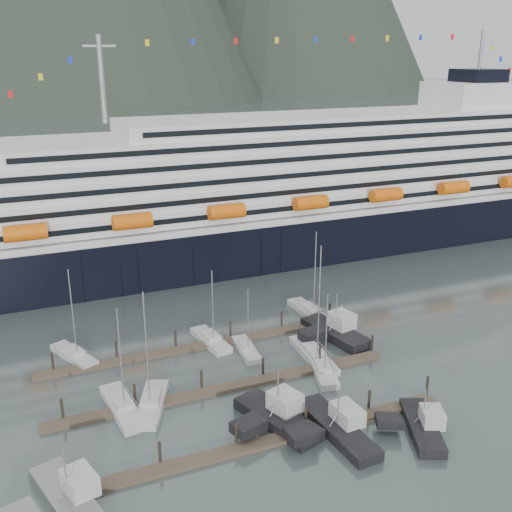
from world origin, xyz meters
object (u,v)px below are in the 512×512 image
object	(u,v)px
sailboat_c	(247,350)
sailboat_e	(74,356)
sailboat_b	(122,408)
trawler_d	(421,425)
trawler_a	(67,500)
trawler_c	(336,427)
trawler_e	(335,332)
cruise_ship	(291,198)
sailboat_g	(310,313)
sailboat_d	(314,356)
sailboat_a	(152,405)
sailboat_h	(323,371)
sailboat_f	(211,341)
trawler_b	(277,417)

from	to	relation	value
sailboat_c	sailboat_e	distance (m)	25.77
sailboat_b	trawler_d	size ratio (longest dim) A/B	1.37
sailboat_b	trawler_d	world-z (taller)	sailboat_b
trawler_a	trawler_c	distance (m)	30.98
trawler_c	trawler_e	bearing A→B (deg)	-33.77
cruise_ship	sailboat_c	world-z (taller)	cruise_ship
sailboat_c	trawler_e	xyz separation A→B (m)	(14.84, -0.85, 0.61)
sailboat_g	sailboat_d	bearing A→B (deg)	151.79
sailboat_b	sailboat_g	size ratio (longest dim) A/B	0.95
sailboat_a	sailboat_b	world-z (taller)	sailboat_a
sailboat_c	trawler_a	world-z (taller)	sailboat_c
sailboat_c	sailboat_d	xyz separation A→B (m)	(8.48, -5.70, 0.07)
sailboat_h	sailboat_c	bearing A→B (deg)	52.30
cruise_ship	sailboat_f	xyz separation A→B (m)	(-32.45, -38.19, -11.61)
sailboat_c	trawler_c	bearing A→B (deg)	-169.92
sailboat_b	trawler_c	world-z (taller)	sailboat_b
cruise_ship	sailboat_h	world-z (taller)	cruise_ship
sailboat_d	trawler_c	world-z (taller)	sailboat_d
sailboat_c	trawler_b	xyz separation A→B (m)	(-3.53, -18.64, 0.60)
trawler_a	trawler_e	world-z (taller)	trawler_e
trawler_d	trawler_e	world-z (taller)	trawler_e
trawler_a	trawler_d	xyz separation A→B (m)	(40.62, -3.39, -0.07)
cruise_ship	sailboat_d	xyz separation A→B (m)	(-19.93, -48.85, -11.58)
sailboat_a	sailboat_c	world-z (taller)	sailboat_a
trawler_a	trawler_b	size ratio (longest dim) A/B	1.04
trawler_d	sailboat_d	bearing A→B (deg)	32.78
sailboat_c	trawler_d	world-z (taller)	sailboat_c
trawler_a	trawler_e	bearing A→B (deg)	-78.99
sailboat_c	sailboat_f	size ratio (longest dim) A/B	0.85
cruise_ship	sailboat_e	xyz separation A→B (m)	(-52.83, -34.95, -11.61)
sailboat_f	sailboat_g	world-z (taller)	sailboat_g
sailboat_b	sailboat_g	xyz separation A→B (m)	(35.64, 16.63, 0.00)
sailboat_b	trawler_a	world-z (taller)	sailboat_b
sailboat_g	trawler_d	distance (m)	35.10
trawler_b	sailboat_a	bearing A→B (deg)	36.65
trawler_b	sailboat_c	bearing A→B (deg)	-28.75
trawler_e	sailboat_d	bearing A→B (deg)	114.92
sailboat_f	trawler_e	xyz separation A→B (m)	(18.88, -5.81, 0.58)
sailboat_e	trawler_b	world-z (taller)	sailboat_e
sailboat_h	trawler_a	xyz separation A→B (m)	(-36.34, -13.11, 0.48)
sailboat_h	trawler_b	xyz separation A→B (m)	(-11.11, -8.40, 0.56)
sailboat_c	trawler_e	bearing A→B (deg)	-88.68
trawler_c	sailboat_h	bearing A→B (deg)	-26.81
trawler_a	trawler_e	size ratio (longest dim) A/B	1.02
trawler_a	trawler_b	world-z (taller)	trawler_b
sailboat_h	sailboat_a	bearing A→B (deg)	103.39
trawler_e	trawler_a	bearing A→B (deg)	104.89
sailboat_b	trawler_b	bearing A→B (deg)	-127.41
sailboat_c	sailboat_f	distance (m)	6.40
sailboat_a	sailboat_h	size ratio (longest dim) A/B	1.30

